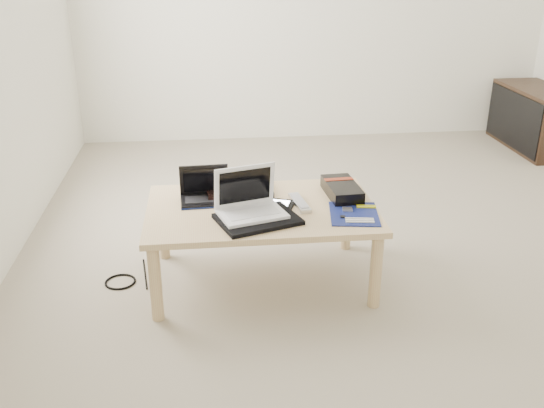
{
  "coord_description": "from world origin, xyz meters",
  "views": [
    {
      "loc": [
        -0.94,
        -3.17,
        1.55
      ],
      "look_at": [
        -0.64,
        -0.5,
        0.41
      ],
      "focal_mm": 40.0,
      "sensor_mm": 36.0,
      "label": 1
    }
  ],
  "objects": [
    {
      "name": "coffee_table",
      "position": [
        -0.69,
        -0.5,
        0.35
      ],
      "size": [
        1.1,
        0.7,
        0.4
      ],
      "color": "tan",
      "rests_on": "ground"
    },
    {
      "name": "white_laptop",
      "position": [
        -0.76,
        -0.61,
        0.46
      ],
      "size": [
        0.34,
        0.28,
        0.21
      ],
      "color": "white",
      "rests_on": "neoprene_sleeve"
    },
    {
      "name": "gpu_box",
      "position": [
        -0.28,
        -0.4,
        0.43
      ],
      "size": [
        0.17,
        0.31,
        0.07
      ],
      "color": "black",
      "rests_on": "coffee_table"
    },
    {
      "name": "ground",
      "position": [
        0.0,
        0.0,
        0.0
      ],
      "size": [
        4.0,
        4.0,
        0.0
      ],
      "primitive_type": "plane",
      "color": "#AFA48D",
      "rests_on": "ground"
    },
    {
      "name": "floor_cable_trail",
      "position": [
        -1.29,
        -0.38,
        0.0
      ],
      "size": [
        0.05,
        0.31,
        0.01
      ],
      "primitive_type": "cylinder",
      "rotation": [
        1.57,
        0.0,
        0.14
      ],
      "color": "black",
      "rests_on": "ground"
    },
    {
      "name": "neoprene_sleeve",
      "position": [
        -0.73,
        -0.66,
        0.41
      ],
      "size": [
        0.42,
        0.36,
        0.02
      ],
      "primitive_type": "cube",
      "rotation": [
        0.0,
        0.0,
        0.33
      ],
      "color": "black",
      "rests_on": "coffee_table"
    },
    {
      "name": "floor_cable_coil",
      "position": [
        -1.41,
        -0.46,
        0.01
      ],
      "size": [
        0.19,
        0.19,
        0.01
      ],
      "primitive_type": "torus",
      "rotation": [
        0.0,
        0.0,
        -0.3
      ],
      "color": "black",
      "rests_on": "ground"
    },
    {
      "name": "tablet",
      "position": [
        -0.66,
        -0.5,
        0.41
      ],
      "size": [
        0.28,
        0.25,
        0.01
      ],
      "color": "black",
      "rests_on": "coffee_table"
    },
    {
      "name": "media_cabinet",
      "position": [
        1.77,
        1.45,
        0.25
      ],
      "size": [
        0.41,
        0.9,
        0.5
      ],
      "color": "#352315",
      "rests_on": "ground"
    },
    {
      "name": "book",
      "position": [
        -0.79,
        -0.28,
        0.42
      ],
      "size": [
        0.34,
        0.29,
        0.03
      ],
      "color": "black",
      "rests_on": "coffee_table"
    },
    {
      "name": "cable_coil",
      "position": [
        -0.81,
        -0.58,
        0.41
      ],
      "size": [
        0.11,
        0.11,
        0.01
      ],
      "primitive_type": "torus",
      "rotation": [
        0.0,
        0.0,
        0.07
      ],
      "color": "black",
      "rests_on": "coffee_table"
    },
    {
      "name": "remote",
      "position": [
        -0.51,
        -0.49,
        0.41
      ],
      "size": [
        0.08,
        0.24,
        0.02
      ],
      "color": "#B8B8BC",
      "rests_on": "coffee_table"
    },
    {
      "name": "netbook",
      "position": [
        -0.96,
        -0.39,
        0.44
      ],
      "size": [
        0.25,
        0.19,
        0.17
      ],
      "color": "black",
      "rests_on": "coffee_table"
    },
    {
      "name": "motherboard",
      "position": [
        -0.27,
        -0.64,
        0.4
      ],
      "size": [
        0.26,
        0.31,
        0.01
      ],
      "color": "#0B144A",
      "rests_on": "coffee_table"
    }
  ]
}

